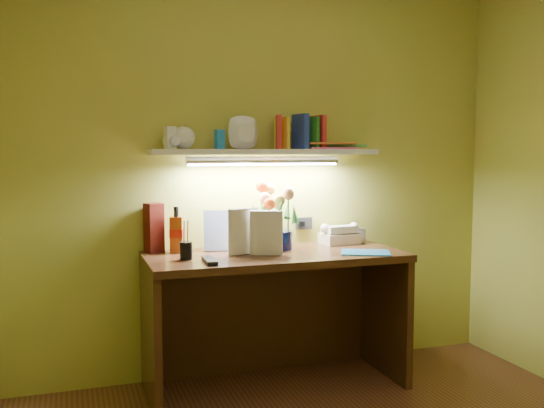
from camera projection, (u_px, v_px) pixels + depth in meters
The scene contains 13 objects.
desk at pixel (275, 320), 3.33m from camera, with size 1.40×0.60×0.75m, color #39240F.
flower_bouquet at pixel (274, 217), 3.42m from camera, with size 0.23×0.23×0.37m, color #070B36, non-canonical shape.
telephone at pixel (339, 233), 3.62m from camera, with size 0.21×0.16×0.13m, color beige, non-canonical shape.
desk_clock at pixel (358, 235), 3.66m from camera, with size 0.09×0.04×0.09m, color silver.
whisky_bottle at pixel (176, 230), 3.30m from camera, with size 0.07×0.07×0.25m, color #9D3E10, non-canonical shape.
whisky_box at pixel (154, 228), 3.31m from camera, with size 0.09×0.09×0.27m, color #51120B.
pen_cup at pixel (186, 245), 3.10m from camera, with size 0.06×0.06×0.15m, color black.
art_card at pixel (224, 230), 3.38m from camera, with size 0.23×0.05×0.23m, color white, non-canonical shape.
tv_remote at pixel (210, 261), 3.02m from camera, with size 0.05×0.19×0.02m, color black.
blue_folder at pixel (366, 253), 3.29m from camera, with size 0.26×0.19×0.01m, color #2280CA.
desk_book_a at pixel (228, 233), 3.18m from camera, with size 0.19×0.02×0.25m, color white.
desk_book_b at pixel (250, 233), 3.22m from camera, with size 0.18×0.02×0.24m, color white.
wall_shelf at pixel (267, 146), 3.42m from camera, with size 1.32×0.34×0.23m.
Camera 1 is at (-1.06, -1.88, 1.31)m, focal length 40.00 mm.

